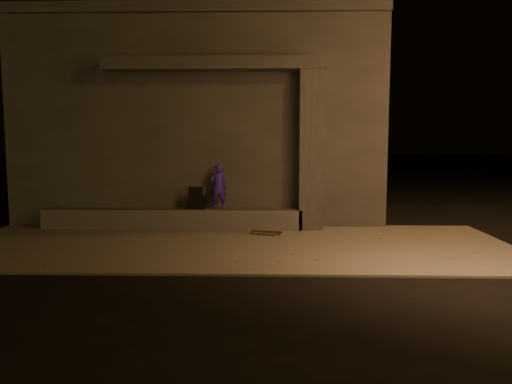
{
  "coord_description": "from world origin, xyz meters",
  "views": [
    {
      "loc": [
        0.76,
        -7.67,
        2.12
      ],
      "look_at": [
        0.49,
        2.0,
        1.07
      ],
      "focal_mm": 35.0,
      "sensor_mm": 36.0,
      "label": 1
    }
  ],
  "objects_px": {
    "backpack": "(196,201)",
    "skateboard": "(267,232)",
    "column": "(311,150)",
    "skateboarder": "(218,187)"
  },
  "relations": [
    {
      "from": "backpack",
      "to": "skateboard",
      "type": "xyz_separation_m",
      "value": [
        1.64,
        -0.82,
        -0.57
      ]
    },
    {
      "from": "backpack",
      "to": "skateboard",
      "type": "relative_size",
      "value": 0.75
    },
    {
      "from": "skateboarder",
      "to": "backpack",
      "type": "relative_size",
      "value": 1.97
    },
    {
      "from": "column",
      "to": "backpack",
      "type": "relative_size",
      "value": 6.89
    },
    {
      "from": "column",
      "to": "backpack",
      "type": "xyz_separation_m",
      "value": [
        -2.64,
        0.0,
        -1.17
      ]
    },
    {
      "from": "skateboarder",
      "to": "column",
      "type": "bearing_deg",
      "value": 174.55
    },
    {
      "from": "backpack",
      "to": "skateboard",
      "type": "height_order",
      "value": "backpack"
    },
    {
      "from": "skateboarder",
      "to": "backpack",
      "type": "xyz_separation_m",
      "value": [
        -0.51,
        0.0,
        -0.34
      ]
    },
    {
      "from": "column",
      "to": "backpack",
      "type": "height_order",
      "value": "column"
    },
    {
      "from": "column",
      "to": "skateboarder",
      "type": "relative_size",
      "value": 3.5
    }
  ]
}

